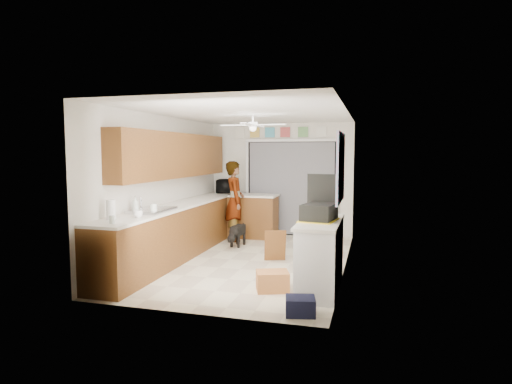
# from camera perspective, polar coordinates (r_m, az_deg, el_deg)

# --- Properties ---
(floor) EXTENTS (5.00, 5.00, 0.00)m
(floor) POSITION_cam_1_polar(r_m,az_deg,el_deg) (7.43, -0.83, -9.14)
(floor) COLOR beige
(floor) RESTS_ON ground
(ceiling) EXTENTS (5.00, 5.00, 0.00)m
(ceiling) POSITION_cam_1_polar(r_m,az_deg,el_deg) (7.22, -0.86, 10.44)
(ceiling) COLOR white
(ceiling) RESTS_ON ground
(wall_back) EXTENTS (3.20, 0.00, 3.20)m
(wall_back) POSITION_cam_1_polar(r_m,az_deg,el_deg) (9.64, 3.32, 1.70)
(wall_back) COLOR white
(wall_back) RESTS_ON ground
(wall_front) EXTENTS (3.20, 0.00, 3.20)m
(wall_front) POSITION_cam_1_polar(r_m,az_deg,el_deg) (4.88, -9.09, -1.86)
(wall_front) COLOR white
(wall_front) RESTS_ON ground
(wall_left) EXTENTS (0.00, 5.00, 5.00)m
(wall_left) POSITION_cam_1_polar(r_m,az_deg,el_deg) (7.82, -12.17, 0.76)
(wall_left) COLOR white
(wall_left) RESTS_ON ground
(wall_right) EXTENTS (0.00, 5.00, 5.00)m
(wall_right) POSITION_cam_1_polar(r_m,az_deg,el_deg) (6.95, 11.93, 0.20)
(wall_right) COLOR white
(wall_right) RESTS_ON ground
(left_base_cabinets) EXTENTS (0.60, 4.80, 0.90)m
(left_base_cabinets) POSITION_cam_1_polar(r_m,az_deg,el_deg) (7.79, -10.09, -5.16)
(left_base_cabinets) COLOR brown
(left_base_cabinets) RESTS_ON floor
(left_countertop) EXTENTS (0.62, 4.80, 0.04)m
(left_countertop) POSITION_cam_1_polar(r_m,az_deg,el_deg) (7.71, -10.08, -1.73)
(left_countertop) COLOR white
(left_countertop) RESTS_ON left_base_cabinets
(upper_cabinets) EXTENTS (0.32, 4.00, 0.80)m
(upper_cabinets) POSITION_cam_1_polar(r_m,az_deg,el_deg) (7.90, -10.55, 4.83)
(upper_cabinets) COLOR brown
(upper_cabinets) RESTS_ON wall_left
(sink_basin) EXTENTS (0.50, 0.76, 0.06)m
(sink_basin) POSITION_cam_1_polar(r_m,az_deg,el_deg) (6.83, -13.70, -2.41)
(sink_basin) COLOR silver
(sink_basin) RESTS_ON left_countertop
(faucet) EXTENTS (0.03, 0.03, 0.22)m
(faucet) POSITION_cam_1_polar(r_m,az_deg,el_deg) (6.91, -15.09, -1.56)
(faucet) COLOR silver
(faucet) RESTS_ON left_countertop
(peninsula_base) EXTENTS (1.00, 0.60, 0.90)m
(peninsula_base) POSITION_cam_1_polar(r_m,az_deg,el_deg) (9.36, -0.35, -3.32)
(peninsula_base) COLOR brown
(peninsula_base) RESTS_ON floor
(peninsula_top) EXTENTS (1.04, 0.64, 0.04)m
(peninsula_top) POSITION_cam_1_polar(r_m,az_deg,el_deg) (9.30, -0.35, -0.46)
(peninsula_top) COLOR white
(peninsula_top) RESTS_ON peninsula_base
(back_opening_recess) EXTENTS (2.00, 0.06, 2.10)m
(back_opening_recess) POSITION_cam_1_polar(r_m,az_deg,el_deg) (9.58, 4.74, 0.47)
(back_opening_recess) COLOR black
(back_opening_recess) RESTS_ON wall_back
(curtain_panel) EXTENTS (1.90, 0.03, 2.05)m
(curtain_panel) POSITION_cam_1_polar(r_m,az_deg,el_deg) (9.54, 4.69, 0.45)
(curtain_panel) COLOR gray
(curtain_panel) RESTS_ON wall_back
(door_trim_left) EXTENTS (0.06, 0.04, 2.10)m
(door_trim_left) POSITION_cam_1_polar(r_m,az_deg,el_deg) (9.79, -1.17, 0.59)
(door_trim_left) COLOR white
(door_trim_left) RESTS_ON wall_back
(door_trim_right) EXTENTS (0.06, 0.04, 2.10)m
(door_trim_right) POSITION_cam_1_polar(r_m,az_deg,el_deg) (9.41, 10.82, 0.31)
(door_trim_right) COLOR white
(door_trim_right) RESTS_ON wall_back
(door_trim_head) EXTENTS (2.10, 0.04, 0.06)m
(door_trim_head) POSITION_cam_1_polar(r_m,az_deg,el_deg) (9.52, 4.75, 6.89)
(door_trim_head) COLOR white
(door_trim_head) RESTS_ON wall_back
(header_frame_0) EXTENTS (0.22, 0.02, 0.22)m
(header_frame_0) POSITION_cam_1_polar(r_m,az_deg,el_deg) (9.75, -0.17, 7.93)
(header_frame_0) COLOR gold
(header_frame_0) RESTS_ON wall_back
(header_frame_1) EXTENTS (0.22, 0.02, 0.22)m
(header_frame_1) POSITION_cam_1_polar(r_m,az_deg,el_deg) (9.66, 1.85, 7.95)
(header_frame_1) COLOR #49A6C2
(header_frame_1) RESTS_ON wall_back
(header_frame_2) EXTENTS (0.22, 0.02, 0.22)m
(header_frame_2) POSITION_cam_1_polar(r_m,az_deg,el_deg) (9.58, 3.91, 7.96)
(header_frame_2) COLOR #B94546
(header_frame_2) RESTS_ON wall_back
(header_frame_3) EXTENTS (0.22, 0.02, 0.22)m
(header_frame_3) POSITION_cam_1_polar(r_m,az_deg,el_deg) (9.51, 6.29, 7.96)
(header_frame_3) COLOR #64A05B
(header_frame_3) RESTS_ON wall_back
(header_frame_4) EXTENTS (0.22, 0.02, 0.22)m
(header_frame_4) POSITION_cam_1_polar(r_m,az_deg,el_deg) (9.45, 8.71, 7.95)
(header_frame_4) COLOR white
(header_frame_4) RESTS_ON wall_back
(route66_sign) EXTENTS (0.22, 0.02, 0.26)m
(route66_sign) POSITION_cam_1_polar(r_m,az_deg,el_deg) (9.85, -2.15, 7.90)
(route66_sign) COLOR silver
(route66_sign) RESTS_ON wall_back
(right_counter_base) EXTENTS (0.50, 1.40, 0.90)m
(right_counter_base) POSITION_cam_1_polar(r_m,az_deg,el_deg) (5.91, 8.61, -8.48)
(right_counter_base) COLOR white
(right_counter_base) RESTS_ON floor
(right_counter_top) EXTENTS (0.54, 1.44, 0.04)m
(right_counter_top) POSITION_cam_1_polar(r_m,az_deg,el_deg) (5.82, 8.58, -3.98)
(right_counter_top) COLOR white
(right_counter_top) RESTS_ON right_counter_base
(abstract_painting) EXTENTS (0.03, 1.15, 0.95)m
(abstract_painting) POSITION_cam_1_polar(r_m,az_deg,el_deg) (5.93, 11.22, 3.23)
(abstract_painting) COLOR #FC5D9D
(abstract_painting) RESTS_ON wall_right
(ceiling_fan) EXTENTS (1.14, 1.14, 0.24)m
(ceiling_fan) POSITION_cam_1_polar(r_m,az_deg,el_deg) (7.40, -0.42, 8.92)
(ceiling_fan) COLOR white
(ceiling_fan) RESTS_ON ceiling
(microwave) EXTENTS (0.46, 0.60, 0.30)m
(microwave) POSITION_cam_1_polar(r_m,az_deg,el_deg) (9.74, -4.07, 0.78)
(microwave) COLOR black
(microwave) RESTS_ON left_countertop
(soap_bottle) EXTENTS (0.14, 0.14, 0.27)m
(soap_bottle) POSITION_cam_1_polar(r_m,az_deg,el_deg) (6.67, -15.77, -1.61)
(soap_bottle) COLOR silver
(soap_bottle) RESTS_ON left_countertop
(cup) EXTENTS (0.17, 0.17, 0.10)m
(cup) POSITION_cam_1_polar(r_m,az_deg,el_deg) (6.24, -15.46, -2.84)
(cup) COLOR white
(cup) RESTS_ON left_countertop
(jar_a) EXTENTS (0.13, 0.13, 0.15)m
(jar_a) POSITION_cam_1_polar(r_m,az_deg,el_deg) (6.58, -13.52, -2.18)
(jar_a) COLOR silver
(jar_a) RESTS_ON left_countertop
(jar_b) EXTENTS (0.08, 0.08, 0.10)m
(jar_b) POSITION_cam_1_polar(r_m,az_deg,el_deg) (5.82, -18.65, -3.50)
(jar_b) COLOR silver
(jar_b) RESTS_ON left_countertop
(paper_towel_roll) EXTENTS (0.15, 0.15, 0.27)m
(paper_towel_roll) POSITION_cam_1_polar(r_m,az_deg,el_deg) (6.14, -18.79, -2.26)
(paper_towel_roll) COLOR white
(paper_towel_roll) RESTS_ON left_countertop
(suitcase) EXTENTS (0.47, 0.58, 0.22)m
(suitcase) POSITION_cam_1_polar(r_m,az_deg,el_deg) (5.81, 8.41, -2.68)
(suitcase) COLOR black
(suitcase) RESTS_ON right_counter_top
(suitcase_rim) EXTENTS (0.53, 0.64, 0.02)m
(suitcase_rim) POSITION_cam_1_polar(r_m,az_deg,el_deg) (5.83, 8.39, -3.75)
(suitcase_rim) COLOR yellow
(suitcase_rim) RESTS_ON suitcase
(suitcase_lid) EXTENTS (0.42, 0.10, 0.50)m
(suitcase_lid) POSITION_cam_1_polar(r_m,az_deg,el_deg) (6.07, 8.78, 0.03)
(suitcase_lid) COLOR black
(suitcase_lid) RESTS_ON suitcase
(cardboard_box) EXTENTS (0.51, 0.44, 0.27)m
(cardboard_box) POSITION_cam_1_polar(r_m,az_deg,el_deg) (5.86, 2.21, -11.79)
(cardboard_box) COLOR #B26738
(cardboard_box) RESTS_ON floor
(navy_crate) EXTENTS (0.39, 0.34, 0.20)m
(navy_crate) POSITION_cam_1_polar(r_m,az_deg,el_deg) (5.08, 5.93, -14.89)
(navy_crate) COLOR black
(navy_crate) RESTS_ON floor
(cabinet_door_panel) EXTENTS (0.39, 0.26, 0.54)m
(cabinet_door_panel) POSITION_cam_1_polar(r_m,az_deg,el_deg) (7.35, 2.57, -7.13)
(cabinet_door_panel) COLOR brown
(cabinet_door_panel) RESTS_ON floor
(man) EXTENTS (0.61, 0.72, 1.67)m
(man) POSITION_cam_1_polar(r_m,az_deg,el_deg) (8.96, -2.84, -1.22)
(man) COLOR white
(man) RESTS_ON floor
(dog) EXTENTS (0.30, 0.61, 0.46)m
(dog) POSITION_cam_1_polar(r_m,az_deg,el_deg) (8.52, -2.42, -5.67)
(dog) COLOR black
(dog) RESTS_ON floor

